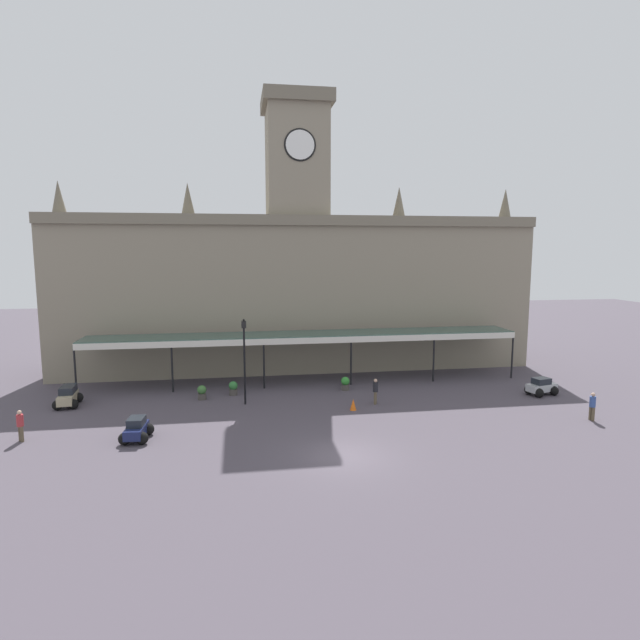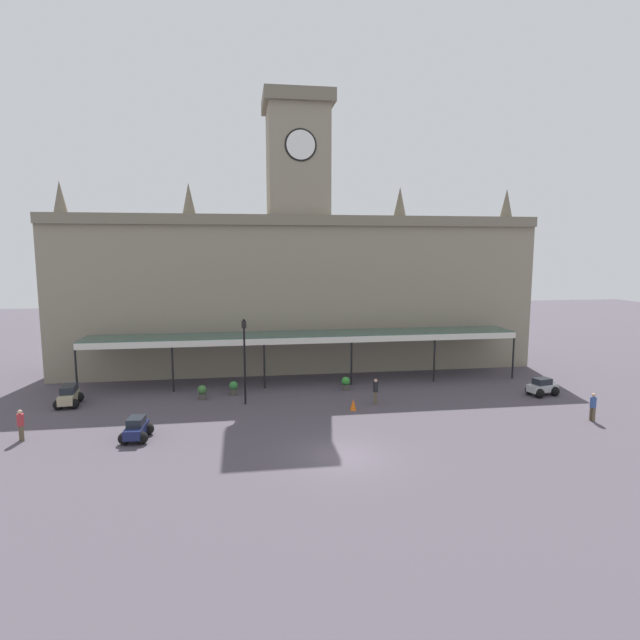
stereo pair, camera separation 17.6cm
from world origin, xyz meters
name	(u,v)px [view 1 (the left image)]	position (x,y,z in m)	size (l,w,h in m)	color
ground_plane	(344,456)	(0.00, 0.00, 0.00)	(140.00, 140.00, 0.00)	#4B444E
station_building	(297,283)	(0.00, 19.73, 7.13)	(38.71, 6.35, 22.10)	gray
entrance_canopy	(306,336)	(0.00, 14.33, 3.57)	(32.05, 3.26, 3.71)	#38564C
car_beige_estate	(68,397)	(-15.80, 10.78, 0.56)	(1.67, 2.32, 1.27)	tan
car_navy_sedan	(137,431)	(-10.34, 3.88, 0.50)	(1.60, 2.10, 1.19)	#19214C
car_silver_sedan	(541,388)	(15.58, 8.39, 0.50)	(2.20, 1.81, 1.19)	#B2B5BA
pedestrian_near_entrance	(592,405)	(15.38, 2.95, 0.91)	(0.34, 0.39, 1.67)	brown
pedestrian_beside_cars	(375,390)	(3.72, 8.10, 0.91)	(0.34, 0.38, 1.67)	brown
pedestrian_crossing_forecourt	(20,425)	(-16.25, 4.58, 0.91)	(0.34, 0.34, 1.67)	brown
victorian_lamppost	(244,352)	(-4.60, 9.37, 3.41)	(0.30, 0.30, 5.56)	black
traffic_cone	(353,405)	(2.02, 7.06, 0.35)	(0.40, 0.40, 0.71)	orange
planter_near_kerb	(202,392)	(-7.44, 10.90, 0.49)	(0.60, 0.60, 0.96)	#47423D
planter_forecourt_centre	(233,388)	(-5.38, 11.66, 0.49)	(0.60, 0.60, 0.96)	#47423D
planter_by_canopy	(345,383)	(2.48, 11.67, 0.49)	(0.60, 0.60, 0.96)	#47423D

